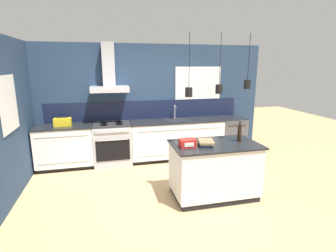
% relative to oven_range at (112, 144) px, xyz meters
% --- Properties ---
extents(ground_plane, '(16.00, 16.00, 0.00)m').
position_rel_oven_range_xyz_m(ground_plane, '(0.82, -1.69, -0.46)').
color(ground_plane, tan).
rests_on(ground_plane, ground).
extents(wall_back, '(5.60, 2.35, 2.60)m').
position_rel_oven_range_xyz_m(wall_back, '(0.77, 0.31, 0.90)').
color(wall_back, navy).
rests_on(wall_back, ground_plane).
extents(wall_left, '(0.08, 3.80, 2.60)m').
position_rel_oven_range_xyz_m(wall_left, '(-1.61, -0.99, 0.85)').
color(wall_left, navy).
rests_on(wall_left, ground_plane).
extents(counter_run_left, '(1.16, 0.64, 0.91)m').
position_rel_oven_range_xyz_m(counter_run_left, '(-0.98, 0.01, 0.01)').
color(counter_run_left, black).
rests_on(counter_run_left, ground_plane).
extents(counter_run_sink, '(2.13, 0.64, 1.23)m').
position_rel_oven_range_xyz_m(counter_run_sink, '(1.46, 0.01, 0.01)').
color(counter_run_sink, black).
rests_on(counter_run_sink, ground_plane).
extents(oven_range, '(0.81, 0.66, 0.91)m').
position_rel_oven_range_xyz_m(oven_range, '(0.00, 0.00, 0.00)').
color(oven_range, '#B5B5BA').
rests_on(oven_range, ground_plane).
extents(dishwasher, '(0.60, 0.65, 0.91)m').
position_rel_oven_range_xyz_m(dishwasher, '(2.82, 0.00, 0.00)').
color(dishwasher, '#4C4C51').
rests_on(dishwasher, ground_plane).
extents(kitchen_island, '(1.39, 0.83, 0.91)m').
position_rel_oven_range_xyz_m(kitchen_island, '(1.57, -1.91, 0.00)').
color(kitchen_island, black).
rests_on(kitchen_island, ground_plane).
extents(bottle_on_island, '(0.07, 0.07, 0.34)m').
position_rel_oven_range_xyz_m(bottle_on_island, '(2.01, -1.87, 0.60)').
color(bottle_on_island, black).
rests_on(bottle_on_island, kitchen_island).
extents(book_stack, '(0.30, 0.37, 0.08)m').
position_rel_oven_range_xyz_m(book_stack, '(1.39, -1.95, 0.50)').
color(book_stack, '#335684').
rests_on(book_stack, kitchen_island).
extents(red_supply_box, '(0.24, 0.18, 0.12)m').
position_rel_oven_range_xyz_m(red_supply_box, '(1.08, -1.97, 0.52)').
color(red_supply_box, red).
rests_on(red_supply_box, kitchen_island).
extents(yellow_toolbox, '(0.34, 0.18, 0.19)m').
position_rel_oven_range_xyz_m(yellow_toolbox, '(-0.98, 0.00, 0.54)').
color(yellow_toolbox, gold).
rests_on(yellow_toolbox, counter_run_left).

